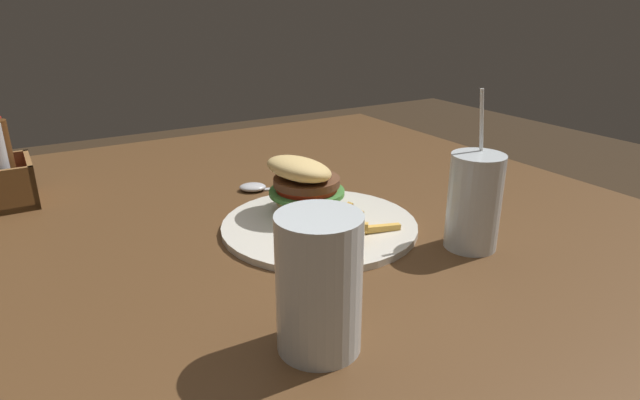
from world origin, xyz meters
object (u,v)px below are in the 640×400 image
(beer_glass, at_px, (319,288))
(juice_glass, at_px, (474,205))
(spoon, at_px, (258,187))
(condiment_caddy, at_px, (4,172))
(meal_plate_near, at_px, (312,205))

(beer_glass, bearing_deg, juice_glass, -73.59)
(juice_glass, relative_size, spoon, 1.48)
(juice_glass, relative_size, condiment_caddy, 1.53)
(beer_glass, bearing_deg, condiment_caddy, 21.98)
(beer_glass, distance_m, spoon, 0.48)
(beer_glass, distance_m, juice_glass, 0.31)
(spoon, distance_m, condiment_caddy, 0.42)
(meal_plate_near, height_order, spoon, meal_plate_near)
(beer_glass, xyz_separation_m, spoon, (0.45, -0.14, -0.06))
(meal_plate_near, bearing_deg, beer_glass, 150.99)
(meal_plate_near, height_order, juice_glass, juice_glass)
(juice_glass, distance_m, spoon, 0.40)
(condiment_caddy, bearing_deg, spoon, -112.33)
(meal_plate_near, xyz_separation_m, condiment_caddy, (0.34, 0.40, 0.02))
(beer_glass, xyz_separation_m, juice_glass, (0.09, -0.30, -0.00))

